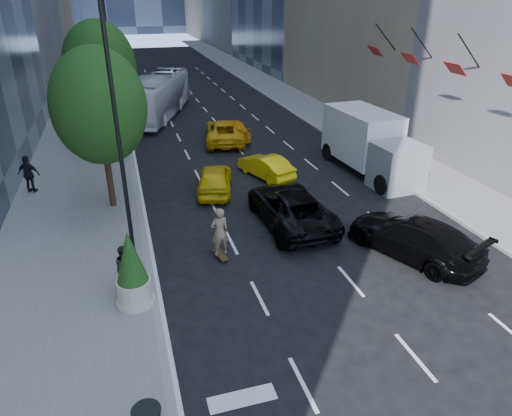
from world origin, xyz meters
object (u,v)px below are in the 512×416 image
object	(u,v)px
box_truck	(370,143)
planter_shrub	(132,270)
black_sedan_lincoln	(290,207)
city_bus	(157,96)
skateboarder	(220,235)
black_sedan_mercedes	(414,237)

from	to	relation	value
box_truck	planter_shrub	distance (m)	16.50
black_sedan_lincoln	planter_shrub	bearing A→B (deg)	29.94
black_sedan_lincoln	planter_shrub	distance (m)	8.30
city_bus	black_sedan_lincoln	bearing A→B (deg)	-59.52
box_truck	planter_shrub	size ratio (longest dim) A/B	2.68
black_sedan_lincoln	city_bus	bearing A→B (deg)	-81.27
planter_shrub	city_bus	bearing A→B (deg)	82.53
planter_shrub	skateboarder	bearing A→B (deg)	33.47
skateboarder	black_sedan_mercedes	size ratio (longest dim) A/B	0.36
black_sedan_lincoln	box_truck	size ratio (longest dim) A/B	0.81
box_truck	black_sedan_mercedes	bearing A→B (deg)	-112.18
skateboarder	city_bus	bearing A→B (deg)	-100.49
black_sedan_mercedes	box_truck	xyz separation A→B (m)	(2.96, 8.86, 0.93)
planter_shrub	box_truck	bearing A→B (deg)	33.50
box_truck	black_sedan_lincoln	bearing A→B (deg)	-147.58
skateboarder	black_sedan_mercedes	bearing A→B (deg)	154.39
black_sedan_mercedes	planter_shrub	size ratio (longest dim) A/B	2.05
skateboarder	black_sedan_lincoln	xyz separation A→B (m)	(3.70, 2.00, -0.19)
skateboarder	planter_shrub	world-z (taller)	planter_shrub
city_bus	box_truck	bearing A→B (deg)	-37.57
skateboarder	city_bus	distance (m)	23.69
skateboarder	black_sedan_lincoln	world-z (taller)	skateboarder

